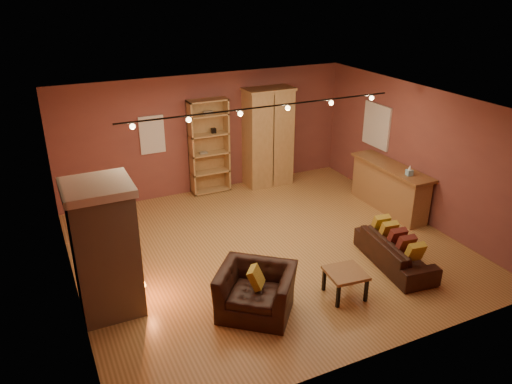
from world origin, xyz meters
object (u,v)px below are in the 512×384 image
bookcase (208,146)px  armoire (268,137)px  coffee_table (346,275)px  fireplace (105,249)px  armchair (256,284)px  bar_counter (389,187)px  loveseat (396,247)px

bookcase → armoire: 1.49m
bookcase → coffee_table: (0.46, -5.03, -0.76)m
fireplace → bookcase: 4.80m
bookcase → armchair: bookcase is taller
armoire → bar_counter: 3.13m
loveseat → coffee_table: (-1.36, -0.41, 0.02)m
fireplace → armchair: (2.00, -1.06, -0.56)m
bookcase → loveseat: (1.82, -4.62, -0.78)m
fireplace → loveseat: bearing=-10.4°
loveseat → armchair: armchair is taller
armchair → loveseat: bearing=42.7°
bar_counter → armchair: 4.73m
armchair → bar_counter: bearing=65.5°
fireplace → armoire: bearing=38.2°
fireplace → armoire: armoire is taller
bookcase → bar_counter: bookcase is taller
armoire → coffee_table: (-1.02, -4.84, -0.82)m
bar_counter → loveseat: size_ratio=1.19×
coffee_table → loveseat: bearing=16.9°
armchair → armoire: bearing=100.7°
loveseat → coffee_table: bearing=114.3°
bar_counter → fireplace: bearing=-170.6°
bar_counter → coffee_table: (-2.76, -2.33, -0.14)m
armoire → coffee_table: bearing=-101.9°
bookcase → loveseat: size_ratio=1.23×
loveseat → armchair: (-2.84, -0.17, 0.13)m
fireplace → coffee_table: 3.78m
armoire → armchair: (-2.50, -4.60, -0.71)m
armoire → bar_counter: size_ratio=1.11×
loveseat → armchair: 2.85m
armoire → armchair: armoire is taller
fireplace → bar_counter: (6.24, 1.04, -0.53)m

